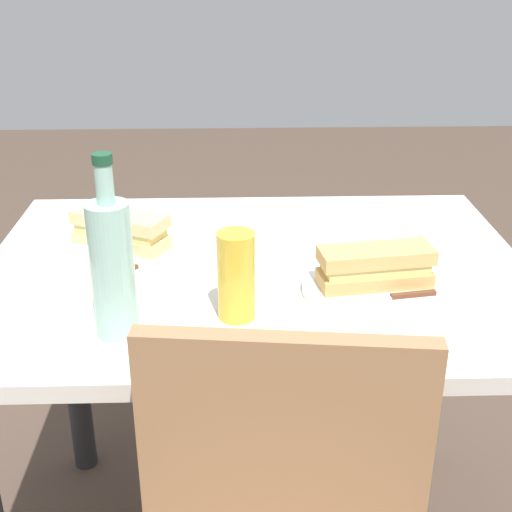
# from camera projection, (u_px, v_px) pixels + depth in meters

# --- Properties ---
(dining_table) EXTENTS (1.03, 0.76, 0.75)m
(dining_table) POSITION_uv_depth(u_px,v_px,m) (256.00, 324.00, 1.37)
(dining_table) COLOR beige
(dining_table) RESTS_ON ground
(plate_near) EXTENTS (0.25, 0.25, 0.01)m
(plate_near) POSITION_uv_depth(u_px,v_px,m) (122.00, 249.00, 1.37)
(plate_near) COLOR white
(plate_near) RESTS_ON dining_table
(baguette_sandwich_near) EXTENTS (0.20, 0.15, 0.07)m
(baguette_sandwich_near) POSITION_uv_depth(u_px,v_px,m) (120.00, 230.00, 1.35)
(baguette_sandwich_near) COLOR #DBB77A
(baguette_sandwich_near) RESTS_ON plate_near
(knife_near) EXTENTS (0.14, 0.13, 0.01)m
(knife_near) POSITION_uv_depth(u_px,v_px,m) (109.00, 257.00, 1.31)
(knife_near) COLOR silver
(knife_near) RESTS_ON plate_near
(plate_far) EXTENTS (0.25, 0.25, 0.01)m
(plate_far) POSITION_uv_depth(u_px,v_px,m) (374.00, 288.00, 1.22)
(plate_far) COLOR white
(plate_far) RESTS_ON dining_table
(baguette_sandwich_far) EXTENTS (0.20, 0.10, 0.07)m
(baguette_sandwich_far) POSITION_uv_depth(u_px,v_px,m) (375.00, 267.00, 1.20)
(baguette_sandwich_far) COLOR tan
(baguette_sandwich_far) RESTS_ON plate_far
(knife_far) EXTENTS (0.18, 0.04, 0.01)m
(knife_far) POSITION_uv_depth(u_px,v_px,m) (392.00, 297.00, 1.17)
(knife_far) COLOR silver
(knife_far) RESTS_ON plate_far
(water_bottle) EXTENTS (0.07, 0.07, 0.29)m
(water_bottle) POSITION_uv_depth(u_px,v_px,m) (112.00, 266.00, 1.05)
(water_bottle) COLOR #99C6B7
(water_bottle) RESTS_ON dining_table
(beer_glass) EXTENTS (0.06, 0.06, 0.15)m
(beer_glass) POSITION_uv_depth(u_px,v_px,m) (236.00, 276.00, 1.11)
(beer_glass) COLOR gold
(beer_glass) RESTS_ON dining_table
(olive_bowl) EXTENTS (0.11, 0.11, 0.03)m
(olive_bowl) POSITION_uv_depth(u_px,v_px,m) (446.00, 240.00, 1.40)
(olive_bowl) COLOR silver
(olive_bowl) RESTS_ON dining_table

